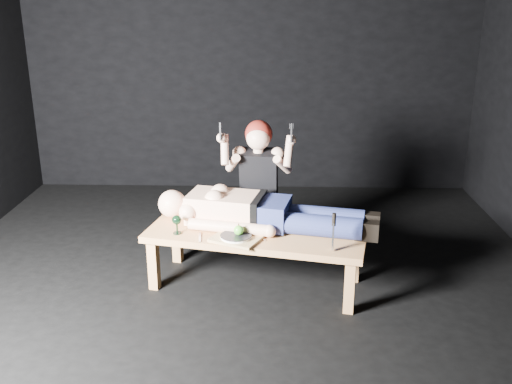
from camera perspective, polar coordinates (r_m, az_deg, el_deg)
ground at (r=4.53m, az=-1.79°, el=-9.45°), size 5.00×5.00×0.00m
back_wall at (r=6.51m, az=-0.59°, el=13.20°), size 5.00×0.00×5.00m
table at (r=4.47m, az=-0.02°, el=-6.58°), size 1.75×0.95×0.45m
lying_man at (r=4.43m, az=1.05°, el=-1.68°), size 1.88×0.91×0.29m
kneeling_woman at (r=4.84m, az=0.37°, el=0.52°), size 0.72×0.79×1.25m
serving_tray at (r=4.23m, az=-2.01°, el=-4.67°), size 0.41×0.37×0.02m
plate at (r=4.22m, az=-2.01°, el=-4.44°), size 0.30×0.30×0.02m
apple at (r=4.21m, az=-1.73°, el=-3.82°), size 0.07×0.07×0.07m
goblet at (r=4.35m, az=-7.86°, el=-3.22°), size 0.08×0.08×0.15m
fork_flat at (r=4.29m, az=-5.59°, el=-4.49°), size 0.03×0.18×0.01m
knife_flat at (r=4.19m, az=-0.47°, el=-4.98°), size 0.07×0.17×0.01m
spoon_flat at (r=4.28m, az=0.35°, el=-4.45°), size 0.11×0.16×0.01m
carving_knife at (r=4.04m, az=7.70°, el=-3.99°), size 0.04×0.05×0.28m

